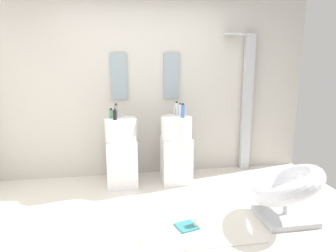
{
  "coord_description": "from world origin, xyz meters",
  "views": [
    {
      "loc": [
        -0.43,
        -2.89,
        1.74
      ],
      "look_at": [
        0.15,
        0.55,
        0.95
      ],
      "focal_mm": 33.56,
      "sensor_mm": 36.0,
      "label": 1
    }
  ],
  "objects_px": {
    "coffee_mug": "(197,222)",
    "soap_bottle_clear": "(177,109)",
    "shower_column": "(246,100)",
    "soap_bottle_white": "(180,109)",
    "soap_bottle_blue": "(183,111)",
    "pedestal_sink_left": "(122,152)",
    "soap_bottle_grey": "(116,111)",
    "soap_bottle_green": "(111,114)",
    "magazine_teal": "(187,226)",
    "pedestal_sink_right": "(176,149)",
    "lounge_chair": "(287,189)",
    "soap_bottle_black": "(115,115)"
  },
  "relations": [
    {
      "from": "coffee_mug",
      "to": "soap_bottle_clear",
      "type": "height_order",
      "value": "soap_bottle_clear"
    },
    {
      "from": "shower_column",
      "to": "soap_bottle_white",
      "type": "xyz_separation_m",
      "value": [
        -1.06,
        -0.21,
        -0.08
      ]
    },
    {
      "from": "coffee_mug",
      "to": "soap_bottle_blue",
      "type": "height_order",
      "value": "soap_bottle_blue"
    },
    {
      "from": "pedestal_sink_left",
      "to": "soap_bottle_grey",
      "type": "bearing_deg",
      "value": 112.9
    },
    {
      "from": "pedestal_sink_left",
      "to": "soap_bottle_green",
      "type": "relative_size",
      "value": 7.88
    },
    {
      "from": "pedestal_sink_left",
      "to": "magazine_teal",
      "type": "relative_size",
      "value": 5.06
    },
    {
      "from": "pedestal_sink_right",
      "to": "lounge_chair",
      "type": "distance_m",
      "value": 1.57
    },
    {
      "from": "lounge_chair",
      "to": "soap_bottle_white",
      "type": "bearing_deg",
      "value": 122.9
    },
    {
      "from": "shower_column",
      "to": "soap_bottle_grey",
      "type": "xyz_separation_m",
      "value": [
        -1.94,
        -0.21,
        -0.07
      ]
    },
    {
      "from": "shower_column",
      "to": "soap_bottle_clear",
      "type": "height_order",
      "value": "shower_column"
    },
    {
      "from": "pedestal_sink_left",
      "to": "soap_bottle_green",
      "type": "distance_m",
      "value": 0.53
    },
    {
      "from": "soap_bottle_white",
      "to": "soap_bottle_blue",
      "type": "bearing_deg",
      "value": -91.33
    },
    {
      "from": "soap_bottle_white",
      "to": "lounge_chair",
      "type": "bearing_deg",
      "value": -57.1
    },
    {
      "from": "shower_column",
      "to": "coffee_mug",
      "type": "relative_size",
      "value": 18.98
    },
    {
      "from": "soap_bottle_white",
      "to": "soap_bottle_green",
      "type": "relative_size",
      "value": 1.27
    },
    {
      "from": "pedestal_sink_left",
      "to": "soap_bottle_grey",
      "type": "height_order",
      "value": "soap_bottle_grey"
    },
    {
      "from": "lounge_chair",
      "to": "soap_bottle_green",
      "type": "xyz_separation_m",
      "value": [
        -1.83,
        1.28,
        0.64
      ]
    },
    {
      "from": "pedestal_sink_left",
      "to": "soap_bottle_white",
      "type": "distance_m",
      "value": 0.99
    },
    {
      "from": "soap_bottle_green",
      "to": "soap_bottle_clear",
      "type": "distance_m",
      "value": 0.91
    },
    {
      "from": "lounge_chair",
      "to": "soap_bottle_blue",
      "type": "xyz_separation_m",
      "value": [
        -0.89,
        1.16,
        0.67
      ]
    },
    {
      "from": "shower_column",
      "to": "soap_bottle_green",
      "type": "distance_m",
      "value": 2.03
    },
    {
      "from": "shower_column",
      "to": "soap_bottle_black",
      "type": "xyz_separation_m",
      "value": [
        -1.96,
        -0.41,
        -0.09
      ]
    },
    {
      "from": "lounge_chair",
      "to": "pedestal_sink_right",
      "type": "bearing_deg",
      "value": 127.97
    },
    {
      "from": "pedestal_sink_right",
      "to": "soap_bottle_clear",
      "type": "relative_size",
      "value": 5.48
    },
    {
      "from": "lounge_chair",
      "to": "soap_bottle_grey",
      "type": "distance_m",
      "value": 2.32
    },
    {
      "from": "soap_bottle_green",
      "to": "soap_bottle_blue",
      "type": "height_order",
      "value": "soap_bottle_blue"
    },
    {
      "from": "shower_column",
      "to": "soap_bottle_blue",
      "type": "height_order",
      "value": "shower_column"
    },
    {
      "from": "magazine_teal",
      "to": "shower_column",
      "type": "bearing_deg",
      "value": 35.49
    },
    {
      "from": "soap_bottle_blue",
      "to": "soap_bottle_clear",
      "type": "relative_size",
      "value": 1.03
    },
    {
      "from": "magazine_teal",
      "to": "soap_bottle_blue",
      "type": "bearing_deg",
      "value": 64.49
    },
    {
      "from": "soap_bottle_grey",
      "to": "soap_bottle_black",
      "type": "distance_m",
      "value": 0.21
    },
    {
      "from": "coffee_mug",
      "to": "soap_bottle_grey",
      "type": "height_order",
      "value": "soap_bottle_grey"
    },
    {
      "from": "soap_bottle_blue",
      "to": "soap_bottle_black",
      "type": "relative_size",
      "value": 1.35
    },
    {
      "from": "coffee_mug",
      "to": "soap_bottle_green",
      "type": "relative_size",
      "value": 0.83
    },
    {
      "from": "pedestal_sink_left",
      "to": "coffee_mug",
      "type": "bearing_deg",
      "value": -59.53
    },
    {
      "from": "shower_column",
      "to": "soap_bottle_clear",
      "type": "relative_size",
      "value": 10.92
    },
    {
      "from": "pedestal_sink_left",
      "to": "shower_column",
      "type": "xyz_separation_m",
      "value": [
        1.88,
        0.34,
        0.6
      ]
    },
    {
      "from": "pedestal_sink_right",
      "to": "soap_bottle_black",
      "type": "xyz_separation_m",
      "value": [
        -0.82,
        -0.07,
        0.52
      ]
    },
    {
      "from": "pedestal_sink_left",
      "to": "lounge_chair",
      "type": "distance_m",
      "value": 2.11
    },
    {
      "from": "pedestal_sink_right",
      "to": "soap_bottle_grey",
      "type": "distance_m",
      "value": 0.97
    },
    {
      "from": "soap_bottle_blue",
      "to": "soap_bottle_black",
      "type": "bearing_deg",
      "value": 179.83
    },
    {
      "from": "soap_bottle_grey",
      "to": "soap_bottle_clear",
      "type": "relative_size",
      "value": 0.97
    },
    {
      "from": "pedestal_sink_right",
      "to": "soap_bottle_clear",
      "type": "xyz_separation_m",
      "value": [
        0.03,
        0.14,
        0.54
      ]
    },
    {
      "from": "soap_bottle_grey",
      "to": "soap_bottle_white",
      "type": "height_order",
      "value": "soap_bottle_grey"
    },
    {
      "from": "soap_bottle_green",
      "to": "soap_bottle_white",
      "type": "bearing_deg",
      "value": 4.85
    },
    {
      "from": "coffee_mug",
      "to": "soap_bottle_black",
      "type": "height_order",
      "value": "soap_bottle_black"
    },
    {
      "from": "pedestal_sink_left",
      "to": "coffee_mug",
      "type": "xyz_separation_m",
      "value": [
        0.73,
        -1.24,
        -0.41
      ]
    },
    {
      "from": "magazine_teal",
      "to": "soap_bottle_green",
      "type": "distance_m",
      "value": 1.77
    },
    {
      "from": "coffee_mug",
      "to": "soap_bottle_clear",
      "type": "bearing_deg",
      "value": 87.92
    },
    {
      "from": "pedestal_sink_left",
      "to": "pedestal_sink_right",
      "type": "height_order",
      "value": "same"
    }
  ]
}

